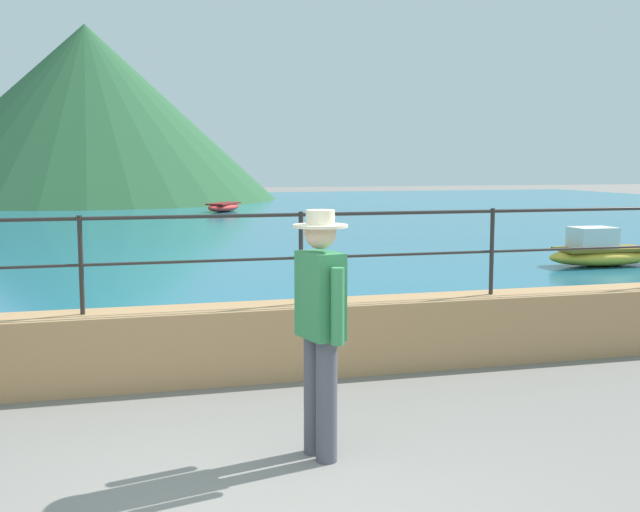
{
  "coord_description": "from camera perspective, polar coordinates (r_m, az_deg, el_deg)",
  "views": [
    {
      "loc": [
        -0.81,
        -4.13,
        2.07
      ],
      "look_at": [
        1.35,
        3.7,
        1.1
      ],
      "focal_mm": 44.1,
      "sensor_mm": 36.0,
      "label": 1
    }
  ],
  "objects": [
    {
      "name": "person_walking",
      "position": [
        5.46,
        0.02,
        -4.75
      ],
      "size": [
        0.38,
        0.56,
        1.75
      ],
      "color": "#4C4C56",
      "rests_on": "ground"
    },
    {
      "name": "railing",
      "position": [
        7.41,
        -9.08,
        0.99
      ],
      "size": [
        18.44,
        0.04,
        0.9
      ],
      "color": "#282623",
      "rests_on": "promenade_wall"
    },
    {
      "name": "promenade_wall",
      "position": [
        7.58,
        -8.94,
        -6.4
      ],
      "size": [
        20.0,
        0.56,
        0.7
      ],
      "primitive_type": "cube",
      "color": "tan",
      "rests_on": "ground"
    },
    {
      "name": "lake_water",
      "position": [
        30.05,
        -13.87,
        2.73
      ],
      "size": [
        64.0,
        44.32,
        0.06
      ],
      "primitive_type": "cube",
      "color": "#236B89",
      "rests_on": "ground"
    },
    {
      "name": "boat_6",
      "position": [
        16.29,
        19.72,
        0.27
      ],
      "size": [
        2.31,
        0.93,
        0.76
      ],
      "color": "gold",
      "rests_on": "lake_water"
    },
    {
      "name": "hill_main",
      "position": [
        44.29,
        -16.54,
        9.89
      ],
      "size": [
        20.16,
        20.16,
        9.32
      ],
      "primitive_type": "cone",
      "color": "#285633",
      "rests_on": "ground"
    },
    {
      "name": "boat_1",
      "position": [
        32.48,
        -7.01,
        3.56
      ],
      "size": [
        2.01,
        2.42,
        0.36
      ],
      "color": "red",
      "rests_on": "lake_water"
    }
  ]
}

